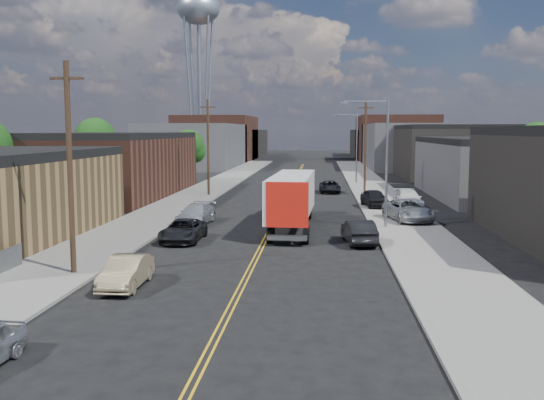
% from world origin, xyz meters
% --- Properties ---
extents(ground, '(260.00, 260.00, 0.00)m').
position_xyz_m(ground, '(0.00, 60.00, 0.00)').
color(ground, black).
rests_on(ground, ground).
extents(centerline, '(0.32, 120.00, 0.01)m').
position_xyz_m(centerline, '(0.00, 45.00, 0.01)').
color(centerline, gold).
rests_on(centerline, ground).
extents(sidewalk_left, '(5.00, 140.00, 0.15)m').
position_xyz_m(sidewalk_left, '(-9.50, 45.00, 0.07)').
color(sidewalk_left, slate).
rests_on(sidewalk_left, ground).
extents(sidewalk_right, '(5.00, 140.00, 0.15)m').
position_xyz_m(sidewalk_right, '(9.50, 45.00, 0.07)').
color(sidewalk_right, slate).
rests_on(sidewalk_right, ground).
extents(warehouse_brown, '(12.00, 26.00, 6.60)m').
position_xyz_m(warehouse_brown, '(-18.00, 44.00, 3.30)').
color(warehouse_brown, '#45251B').
rests_on(warehouse_brown, ground).
extents(industrial_right_b, '(14.00, 24.00, 6.10)m').
position_xyz_m(industrial_right_b, '(22.00, 46.00, 3.05)').
color(industrial_right_b, '#363638').
rests_on(industrial_right_b, ground).
extents(industrial_right_c, '(14.00, 22.00, 7.60)m').
position_xyz_m(industrial_right_c, '(22.00, 72.00, 3.80)').
color(industrial_right_c, black).
rests_on(industrial_right_c, ground).
extents(skyline_left_a, '(16.00, 30.00, 8.00)m').
position_xyz_m(skyline_left_a, '(-20.00, 95.00, 4.00)').
color(skyline_left_a, '#363638').
rests_on(skyline_left_a, ground).
extents(skyline_right_a, '(16.00, 30.00, 8.00)m').
position_xyz_m(skyline_right_a, '(20.00, 95.00, 4.00)').
color(skyline_right_a, '#363638').
rests_on(skyline_right_a, ground).
extents(skyline_left_b, '(16.00, 26.00, 10.00)m').
position_xyz_m(skyline_left_b, '(-20.00, 120.00, 5.00)').
color(skyline_left_b, '#45251B').
rests_on(skyline_left_b, ground).
extents(skyline_right_b, '(16.00, 26.00, 10.00)m').
position_xyz_m(skyline_right_b, '(20.00, 120.00, 5.00)').
color(skyline_right_b, '#45251B').
rests_on(skyline_right_b, ground).
extents(skyline_left_c, '(16.00, 40.00, 7.00)m').
position_xyz_m(skyline_left_c, '(-20.00, 140.00, 3.50)').
color(skyline_left_c, black).
rests_on(skyline_left_c, ground).
extents(skyline_right_c, '(16.00, 40.00, 7.00)m').
position_xyz_m(skyline_right_c, '(20.00, 140.00, 3.50)').
color(skyline_right_c, black).
rests_on(skyline_right_c, ground).
extents(water_tower, '(9.00, 9.00, 36.90)m').
position_xyz_m(water_tower, '(-22.00, 110.00, 30.65)').
color(water_tower, gray).
rests_on(water_tower, ground).
extents(streetlight_near, '(3.39, 0.25, 9.00)m').
position_xyz_m(streetlight_near, '(7.60, 25.00, 5.33)').
color(streetlight_near, gray).
rests_on(streetlight_near, ground).
extents(streetlight_far, '(3.39, 0.25, 9.00)m').
position_xyz_m(streetlight_far, '(7.60, 60.00, 5.33)').
color(streetlight_far, gray).
rests_on(streetlight_far, ground).
extents(utility_pole_left_near, '(1.60, 0.26, 10.00)m').
position_xyz_m(utility_pole_left_near, '(-8.20, 10.00, 5.14)').
color(utility_pole_left_near, black).
rests_on(utility_pole_left_near, ground).
extents(utility_pole_left_far, '(1.60, 0.26, 10.00)m').
position_xyz_m(utility_pole_left_far, '(-8.20, 45.00, 5.14)').
color(utility_pole_left_far, black).
rests_on(utility_pole_left_far, ground).
extents(utility_pole_right, '(1.60, 0.26, 10.00)m').
position_xyz_m(utility_pole_right, '(8.20, 48.00, 5.14)').
color(utility_pole_right, black).
rests_on(utility_pole_right, ground).
extents(tree_left_mid, '(5.10, 5.04, 8.37)m').
position_xyz_m(tree_left_mid, '(-23.94, 55.00, 5.48)').
color(tree_left_mid, black).
rests_on(tree_left_mid, ground).
extents(tree_left_far, '(4.35, 4.20, 6.97)m').
position_xyz_m(tree_left_far, '(-13.94, 62.00, 4.57)').
color(tree_left_far, black).
rests_on(tree_left_far, ground).
extents(tree_right_far, '(4.85, 4.76, 7.91)m').
position_xyz_m(tree_right_far, '(30.06, 60.00, 5.18)').
color(tree_right_far, black).
rests_on(tree_right_far, ground).
extents(semi_truck, '(2.96, 14.72, 3.83)m').
position_xyz_m(semi_truck, '(1.50, 25.15, 2.18)').
color(semi_truck, '#BEBEBE').
rests_on(semi_truck, ground).
extents(car_left_b, '(1.53, 4.21, 1.38)m').
position_xyz_m(car_left_b, '(-5.00, 8.00, 0.69)').
color(car_left_b, '#8F805D').
rests_on(car_left_b, ground).
extents(car_left_c, '(2.30, 4.92, 1.36)m').
position_xyz_m(car_left_c, '(-5.00, 19.11, 0.68)').
color(car_left_c, black).
rests_on(car_left_c, ground).
extents(car_left_d, '(2.50, 5.20, 1.46)m').
position_xyz_m(car_left_d, '(-5.63, 26.00, 0.73)').
color(car_left_d, '#BBBEC0').
rests_on(car_left_d, ground).
extents(car_right_oncoming, '(2.09, 4.64, 1.48)m').
position_xyz_m(car_right_oncoming, '(5.78, 19.16, 0.74)').
color(car_right_oncoming, black).
rests_on(car_right_oncoming, ground).
extents(car_right_lot_a, '(3.65, 6.03, 1.56)m').
position_xyz_m(car_right_lot_a, '(9.97, 28.00, 0.93)').
color(car_right_lot_a, '#ADB0B3').
rests_on(car_right_lot_a, sidewalk_right).
extents(car_right_lot_b, '(2.18, 5.26, 1.52)m').
position_xyz_m(car_right_lot_b, '(11.00, 35.38, 0.91)').
color(car_right_lot_b, silver).
rests_on(car_right_lot_b, sidewalk_right).
extents(car_right_lot_c, '(2.52, 4.70, 1.52)m').
position_xyz_m(car_right_lot_c, '(8.20, 36.19, 0.91)').
color(car_right_lot_c, black).
rests_on(car_right_lot_c, sidewalk_right).
extents(car_ahead_truck, '(2.38, 4.82, 1.32)m').
position_xyz_m(car_ahead_truck, '(4.50, 49.21, 0.66)').
color(car_ahead_truck, black).
rests_on(car_ahead_truck, ground).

